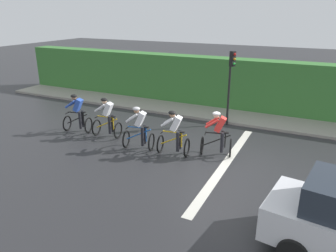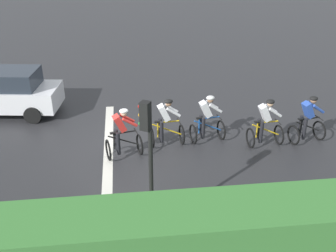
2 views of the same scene
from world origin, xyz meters
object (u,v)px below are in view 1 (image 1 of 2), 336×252
at_px(traffic_light_near_crossing, 231,77).
at_px(cyclist_second, 107,119).
at_px(cyclist_mid, 139,129).
at_px(cyclist_fourth, 174,134).
at_px(cyclist_trailing, 218,135).
at_px(cyclist_lead, 78,114).

bearing_deg(traffic_light_near_crossing, cyclist_second, 131.74).
relative_size(cyclist_mid, cyclist_fourth, 1.00).
distance_m(cyclist_fourth, cyclist_trailing, 1.55).
relative_size(cyclist_second, cyclist_trailing, 1.00).
distance_m(cyclist_second, cyclist_mid, 1.91).
xyz_separation_m(cyclist_lead, cyclist_fourth, (-0.32, -4.71, 0.00)).
xyz_separation_m(cyclist_second, cyclist_mid, (-0.52, -1.83, 0.00)).
distance_m(cyclist_mid, cyclist_trailing, 2.91).
bearing_deg(cyclist_mid, traffic_light_near_crossing, -28.28).
bearing_deg(cyclist_second, traffic_light_near_crossing, -48.26).
distance_m(cyclist_second, cyclist_fourth, 3.25).
distance_m(cyclist_mid, traffic_light_near_crossing, 4.92).
bearing_deg(cyclist_mid, cyclist_second, 74.15).
xyz_separation_m(cyclist_fourth, cyclist_trailing, (0.59, -1.43, 0.00)).
relative_size(cyclist_second, cyclist_mid, 1.00).
bearing_deg(cyclist_fourth, cyclist_trailing, -67.42).
height_order(cyclist_mid, cyclist_fourth, same).
distance_m(cyclist_fourth, traffic_light_near_crossing, 4.35).
relative_size(cyclist_mid, traffic_light_near_crossing, 0.50).
height_order(cyclist_lead, traffic_light_near_crossing, traffic_light_near_crossing).
relative_size(cyclist_lead, traffic_light_near_crossing, 0.50).
xyz_separation_m(cyclist_mid, cyclist_trailing, (0.72, -2.82, 0.00)).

